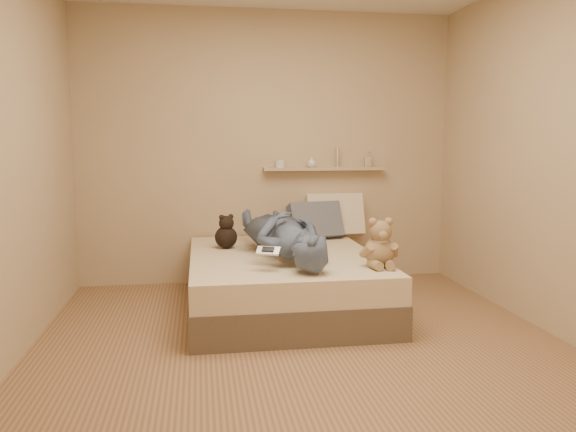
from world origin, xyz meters
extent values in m
plane|color=#936E4C|center=(0.00, 0.00, 0.00)|extent=(3.80, 3.80, 0.00)
plane|color=tan|center=(0.00, 1.90, 1.30)|extent=(3.60, 0.00, 3.60)
plane|color=tan|center=(0.00, -1.90, 1.30)|extent=(3.60, 0.00, 3.60)
plane|color=tan|center=(-1.80, 0.00, 1.30)|extent=(0.00, 3.80, 3.80)
plane|color=tan|center=(1.80, 0.00, 1.30)|extent=(0.00, 3.80, 3.80)
cube|color=brown|center=(0.00, 0.93, 0.12)|extent=(1.50, 1.90, 0.25)
cube|color=beige|center=(0.00, 0.93, 0.35)|extent=(1.48, 1.88, 0.20)
cube|color=silver|center=(-0.19, 0.34, 0.60)|extent=(0.18, 0.13, 0.06)
cube|color=black|center=(-0.19, 0.33, 0.61)|extent=(0.10, 0.07, 0.03)
sphere|color=#A08458|center=(0.63, 0.37, 0.56)|extent=(0.22, 0.22, 0.22)
sphere|color=olive|center=(0.63, 0.35, 0.71)|extent=(0.16, 0.16, 0.16)
sphere|color=#986F53|center=(0.57, 0.35, 0.78)|extent=(0.06, 0.06, 0.06)
sphere|color=#9C7355|center=(0.69, 0.34, 0.78)|extent=(0.06, 0.06, 0.06)
sphere|color=#8D744E|center=(0.63, 0.27, 0.70)|extent=(0.07, 0.07, 0.07)
cylinder|color=#A88359|center=(0.53, 0.34, 0.58)|extent=(0.09, 0.15, 0.13)
cylinder|color=#9B7653|center=(0.73, 0.33, 0.58)|extent=(0.11, 0.16, 0.13)
cylinder|color=#91794D|center=(0.57, 0.27, 0.48)|extent=(0.09, 0.16, 0.07)
cylinder|color=#8D6C4B|center=(0.68, 0.26, 0.48)|extent=(0.11, 0.16, 0.07)
cylinder|color=beige|center=(0.63, 0.35, 0.64)|extent=(0.12, 0.12, 0.02)
sphere|color=black|center=(-0.44, 1.26, 0.55)|extent=(0.19, 0.19, 0.19)
sphere|color=black|center=(-0.44, 1.25, 0.67)|extent=(0.13, 0.13, 0.13)
sphere|color=black|center=(-0.48, 1.24, 0.72)|extent=(0.05, 0.05, 0.05)
sphere|color=black|center=(-0.40, 1.27, 0.72)|extent=(0.05, 0.05, 0.05)
cube|color=beige|center=(0.64, 1.76, 0.65)|extent=(0.55, 0.29, 0.43)
cube|color=slate|center=(0.41, 1.62, 0.62)|extent=(0.54, 0.36, 0.37)
imported|color=#45536C|center=(-0.01, 0.85, 0.63)|extent=(0.76, 1.60, 0.37)
cube|color=tan|center=(0.55, 1.84, 1.10)|extent=(1.20, 0.12, 0.03)
cylinder|color=silver|center=(0.11, 1.84, 1.15)|extent=(0.09, 0.09, 0.07)
imported|color=silver|center=(0.42, 1.84, 1.17)|extent=(0.11, 0.11, 0.11)
cylinder|color=silver|center=(0.68, 1.84, 1.21)|extent=(0.04, 0.04, 0.18)
imported|color=silver|center=(0.99, 1.84, 1.19)|extent=(0.08, 0.08, 0.15)
camera|label=1|loc=(-0.66, -3.52, 1.35)|focal=35.00mm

